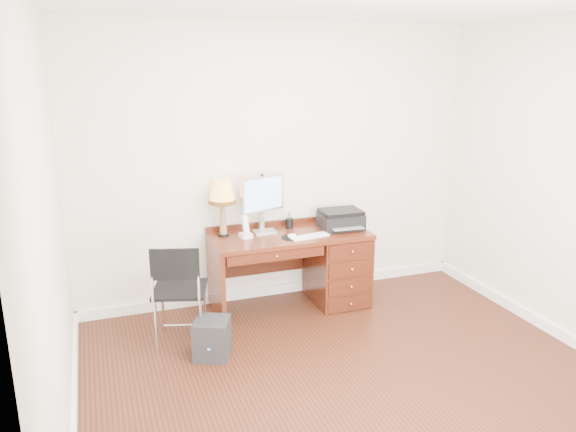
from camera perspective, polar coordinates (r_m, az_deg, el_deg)
name	(u,v)px	position (r m, az deg, el deg)	size (l,w,h in m)	color
ground	(352,379)	(4.48, 6.52, -16.17)	(4.00, 4.00, 0.00)	black
room_shell	(320,336)	(4.95, 3.28, -12.11)	(4.00, 4.00, 4.00)	silver
desk	(320,263)	(5.57, 3.31, -4.77)	(1.50, 0.67, 0.75)	#542011
monitor	(263,197)	(5.33, -2.52, 1.95)	(0.46, 0.23, 0.54)	silver
keyboard	(310,236)	(5.24, 2.20, -2.08)	(0.38, 0.11, 0.01)	white
mouse_pad	(292,237)	(5.22, 0.41, -2.11)	(0.20, 0.20, 0.04)	black
printer	(341,219)	(5.53, 5.37, -0.31)	(0.42, 0.33, 0.18)	black
leg_lamp	(222,195)	(5.22, -6.70, 2.08)	(0.26, 0.26, 0.53)	black
phone	(246,231)	(5.22, -4.33, -1.56)	(0.12, 0.12, 0.21)	white
pen_cup	(289,223)	(5.51, 0.15, -0.73)	(0.08, 0.08, 0.10)	black
chair	(181,285)	(4.75, -10.85, -6.88)	(0.53, 0.54, 0.92)	black
equipment_box	(212,338)	(4.71, -7.73, -12.20)	(0.28, 0.28, 0.32)	black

